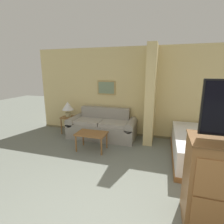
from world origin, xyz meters
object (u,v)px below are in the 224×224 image
coffee_table (92,135)px  backpack (216,128)px  table_lamp (68,107)px  bed (212,148)px  couch (102,127)px

coffee_table → backpack: 2.79m
coffee_table → backpack: (2.75, 0.26, 0.37)m
coffee_table → table_lamp: table_lamp is taller
table_lamp → bed: bearing=-10.0°
couch → bed: size_ratio=0.96×
coffee_table → bed: (2.73, 0.25, -0.10)m
coffee_table → backpack: backpack is taller
table_lamp → backpack: size_ratio=1.30×
couch → coffee_table: couch is taller
backpack → coffee_table: bearing=-174.6°
couch → bed: bearing=-13.1°
table_lamp → bed: (3.91, -0.69, -0.56)m
couch → table_lamp: (-1.14, 0.04, 0.53)m
bed → backpack: 0.47m
couch → coffee_table: bearing=-87.4°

